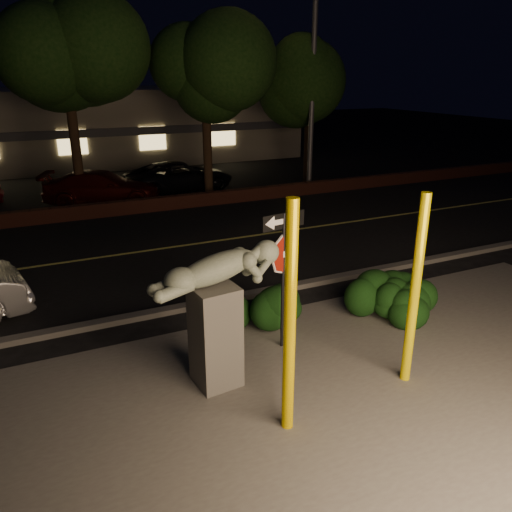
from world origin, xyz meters
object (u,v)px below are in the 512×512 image
Objects in this scene: yellow_pole_left at (290,322)px; streetlight at (309,29)px; sculpture at (217,304)px; signpost at (283,254)px; yellow_pole_right at (415,292)px; parked_car_darkred at (102,187)px; parked_car_dark at (180,176)px.

streetlight is at bearing 59.05° from yellow_pole_left.
yellow_pole_left is 1.56m from sculpture.
signpost reaches higher than sculpture.
yellow_pole_right is 1.37× the size of sculpture.
streetlight is (5.72, 13.21, 4.85)m from yellow_pole_right.
sculpture is 13.21m from parked_car_darkred.
streetlight is at bearing 66.60° from yellow_pole_right.
signpost is 1.62m from sculpture.
signpost is (-1.36, 1.80, 0.24)m from yellow_pole_right.
streetlight is 2.46× the size of parked_car_darkred.
yellow_pole_right is 15.35m from parked_car_dark.
signpost is 14.20m from streetlight.
yellow_pole_left is at bearing -76.86° from sculpture.
parked_car_dark is (2.15, 13.50, -1.19)m from signpost.
streetlight is (8.06, 13.43, 4.75)m from yellow_pole_left.
yellow_pole_right is 0.72× the size of parked_car_darkred.
yellow_pole_right is 3.09m from sculpture.
yellow_pole_left is 2.25m from signpost.
signpost is at bearing 164.48° from parked_car_dark.
yellow_pole_left is 0.77× the size of parked_car_darkred.
parked_car_darkred reaches higher than parked_car_dark.
parked_car_dark is at bearing 70.04° from sculpture.
signpost is at bearing -156.18° from parked_car_darkred.
streetlight is at bearing 48.95° from sculpture.
parked_car_dark is at bearing 171.80° from streetlight.
sculpture is at bearing 108.69° from yellow_pole_left.
yellow_pole_left is at bearing -160.75° from parked_car_darkred.
sculpture reaches higher than parked_car_dark.
signpost is (0.97, 2.02, 0.14)m from yellow_pole_left.
yellow_pole_right is at bearing -151.55° from parked_car_darkred.
parked_car_dark is (-4.93, 2.09, -5.80)m from streetlight.
signpost is 1.11× the size of sculpture.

